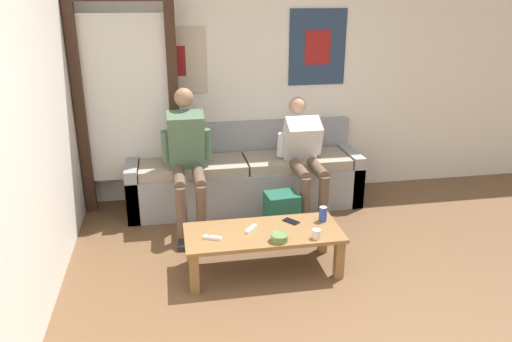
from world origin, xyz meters
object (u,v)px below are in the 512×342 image
Objects in this scene: couch at (244,177)px; game_controller_near_right at (212,238)px; cell_phone at (291,221)px; pillar_candle at (316,234)px; ceramic_bowl at (279,237)px; game_controller_near_left at (251,229)px; backpack at (282,214)px; drink_can_blue at (323,214)px; person_seated_teen at (304,153)px; person_seated_adult at (187,155)px; coffee_table at (263,238)px.

couch reaches higher than game_controller_near_right.
pillar_candle is at bearing -68.94° from cell_phone.
game_controller_near_left is at bearing 130.58° from ceramic_bowl.
game_controller_near_left is (-0.39, -0.59, 0.18)m from backpack.
pillar_candle is at bearing -9.08° from game_controller_near_right.
backpack is at bearing 56.26° from game_controller_near_left.
backpack is at bearing 75.25° from ceramic_bowl.
drink_can_blue reaches higher than game_controller_near_left.
person_seated_adult is at bearing -178.04° from person_seated_teen.
ceramic_bowl is at bearing -63.29° from coffee_table.
couch is 1.86× the size of person_seated_adult.
couch is 19.27× the size of drink_can_blue.
cell_phone is at bearing 111.06° from pillar_candle.
backpack is at bearing -72.42° from couch.
pillar_candle reaches higher than game_controller_near_right.
ceramic_bowl is 0.95× the size of cell_phone.
game_controller_near_left is 0.33m from game_controller_near_right.
couch is 28.40× the size of pillar_candle.
game_controller_near_right is at bearing -170.25° from drink_can_blue.
person_seated_adult is 1.37m from ceramic_bowl.
game_controller_near_left is at bearing 16.69° from game_controller_near_right.
coffee_table is at bearing -92.77° from couch.
couch reaches higher than backpack.
drink_can_blue is 0.94m from game_controller_near_right.
person_seated_teen is 1.02m from cell_phone.
couch is 1.35m from drink_can_blue.
coffee_table is at bearing 116.71° from ceramic_bowl.
pillar_candle is at bearing -26.20° from coffee_table.
backpack is (-0.31, -0.42, -0.44)m from person_seated_teen.
coffee_table is 0.12m from game_controller_near_left.
person_seated_teen is at bearing 54.94° from game_controller_near_left.
backpack reaches higher than coffee_table.
drink_can_blue reaches higher than backpack.
coffee_table is 0.54m from drink_can_blue.
person_seated_teen is at bearing 84.44° from drink_can_blue.
cell_phone is at bearing -81.11° from couch.
pillar_candle is (-0.23, -1.22, -0.25)m from person_seated_teen.
ceramic_bowl is at bearing -119.17° from cell_phone.
game_controller_near_left is (-0.18, 0.21, -0.02)m from ceramic_bowl.
game_controller_near_right is (-0.93, -0.16, -0.05)m from drink_can_blue.
person_seated_adult is 8.81× the size of game_controller_near_right.
couch reaches higher than ceramic_bowl.
coffee_table is at bearing -62.03° from person_seated_adult.
coffee_table is 0.43m from pillar_candle.
person_seated_adult is 9.57× the size of game_controller_near_left.
game_controller_near_left is (-0.09, 0.03, 0.07)m from coffee_table.
backpack is at bearing -126.87° from person_seated_teen.
drink_can_blue is 0.92× the size of game_controller_near_left.
person_seated_adult is 1.11m from game_controller_near_left.
person_seated_adult is at bearing 127.52° from pillar_candle.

